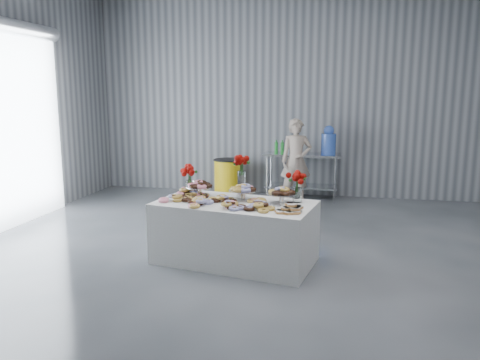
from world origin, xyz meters
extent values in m
plane|color=#383B40|center=(0.00, 0.00, 0.00)|extent=(9.00, 9.00, 0.00)
cube|color=gray|center=(0.00, 4.50, 2.00)|extent=(8.00, 0.04, 4.00)
cube|color=white|center=(-0.20, 0.39, 0.38)|extent=(2.04, 1.31, 0.75)
cube|color=silver|center=(0.31, 4.10, 0.88)|extent=(1.50, 0.60, 0.04)
cube|color=silver|center=(0.31, 4.10, 0.25)|extent=(1.40, 0.55, 0.03)
cylinder|color=silver|center=(-0.34, 3.85, 0.43)|extent=(0.04, 0.04, 0.86)
cylinder|color=silver|center=(0.96, 3.85, 0.43)|extent=(0.04, 0.04, 0.86)
cylinder|color=silver|center=(-0.34, 4.35, 0.43)|extent=(0.04, 0.04, 0.86)
cylinder|color=silver|center=(0.96, 4.35, 0.43)|extent=(0.04, 0.04, 0.86)
cylinder|color=silver|center=(-0.72, 0.63, 0.81)|extent=(0.06, 0.06, 0.12)
cylinder|color=silver|center=(-0.72, 0.63, 0.88)|extent=(0.36, 0.36, 0.01)
cylinder|color=silver|center=(-0.12, 0.53, 0.81)|extent=(0.06, 0.06, 0.12)
cylinder|color=silver|center=(-0.12, 0.53, 0.88)|extent=(0.36, 0.36, 0.01)
cylinder|color=silver|center=(0.37, 0.44, 0.81)|extent=(0.06, 0.06, 0.12)
cylinder|color=silver|center=(0.37, 0.44, 0.88)|extent=(0.36, 0.36, 0.01)
cylinder|color=white|center=(-0.90, 0.76, 0.84)|extent=(0.11, 0.11, 0.18)
cylinder|color=#1E5919|center=(-0.90, 0.76, 0.97)|extent=(0.04, 0.04, 0.18)
cylinder|color=white|center=(0.54, 0.57, 0.84)|extent=(0.11, 0.11, 0.18)
cylinder|color=#1E5919|center=(0.54, 0.57, 0.97)|extent=(0.04, 0.04, 0.18)
cylinder|color=silver|center=(-0.19, 0.74, 0.82)|extent=(0.14, 0.14, 0.15)
cylinder|color=white|center=(-0.19, 0.74, 0.99)|extent=(0.11, 0.11, 0.18)
cylinder|color=#1E5919|center=(-0.19, 0.74, 1.12)|extent=(0.04, 0.04, 0.18)
cylinder|color=#406CDC|center=(0.81, 4.10, 1.10)|extent=(0.28, 0.28, 0.40)
sphere|color=#406CDC|center=(0.81, 4.10, 1.36)|extent=(0.20, 0.20, 0.20)
imported|color=#CC8C93|center=(0.22, 3.80, 0.80)|extent=(0.65, 0.50, 1.59)
cylinder|color=yellow|center=(-1.20, 4.10, 0.36)|extent=(0.54, 0.54, 0.72)
cylinder|color=black|center=(-1.20, 4.10, 0.73)|extent=(0.58, 0.58, 0.02)
camera|label=1|loc=(1.04, -5.03, 2.06)|focal=35.00mm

